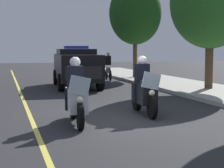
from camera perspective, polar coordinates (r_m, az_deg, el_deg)
ground_plane at (r=10.14m, az=1.30°, el=-5.49°), size 80.00×80.00×0.00m
lane_stripe_center at (r=9.70m, az=-12.02°, el=-6.10°), size 48.00×0.12×0.01m
police_motorcycle_lead_left at (r=9.52m, az=-5.54°, el=-1.98°), size 2.14×0.61×1.72m
police_motorcycle_lead_right at (r=10.88m, az=4.94°, el=-1.03°), size 2.14×0.61×1.72m
police_suv at (r=18.42m, az=-5.49°, el=2.81°), size 5.02×2.35×2.05m
cyclist_background at (r=22.32m, az=-0.59°, el=2.74°), size 1.76×0.34×1.69m
tree_far_back at (r=17.62m, az=14.96°, el=11.98°), size 3.65×3.65×5.95m
tree_behind_suv at (r=23.74m, az=3.61°, el=10.82°), size 3.30×3.30×6.01m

